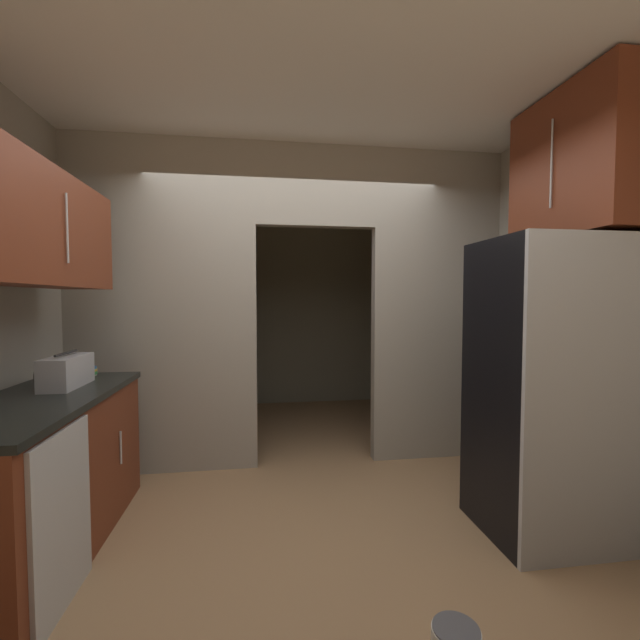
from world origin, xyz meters
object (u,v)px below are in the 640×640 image
Objects in this scene: boombox at (66,371)px; book_stack at (85,372)px; dishwasher at (63,520)px; refrigerator at (552,388)px.

boombox is 0.34m from book_stack.
boombox is (-0.29, 0.75, 0.58)m from dishwasher.
book_stack is at bearing 164.91° from refrigerator.
refrigerator is 2.16× the size of dishwasher.
dishwasher is at bearing -73.70° from book_stack.
boombox reaches higher than book_stack.
boombox is at bearing 170.84° from refrigerator.
boombox reaches higher than dishwasher.
refrigerator is 3.16m from book_stack.
refrigerator is at bearing -15.09° from book_stack.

